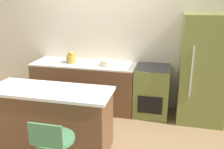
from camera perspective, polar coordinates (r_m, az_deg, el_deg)
name	(u,v)px	position (r m, az deg, el deg)	size (l,w,h in m)	color
ground_plane	(94,116)	(4.61, -4.03, -9.41)	(14.00, 14.00, 0.00)	#8E704C
wall_back	(104,39)	(4.85, -1.90, 8.22)	(8.00, 0.06, 2.60)	beige
back_counter	(85,85)	(4.82, -6.24, -2.48)	(1.94, 0.65, 0.89)	brown
kitchen_island	(52,119)	(3.65, -13.53, -9.77)	(1.69, 0.64, 0.89)	brown
oven_range	(152,91)	(4.57, 9.08, -3.71)	(0.60, 0.66, 0.89)	olive
refrigerator	(203,70)	(4.43, 20.04, 1.08)	(0.75, 0.72, 1.82)	olive
kettle	(71,58)	(4.71, -9.33, 3.76)	(0.18, 0.18, 0.22)	#B29333
mixing_bowl	(107,62)	(4.51, -1.17, 2.79)	(0.26, 0.26, 0.09)	beige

